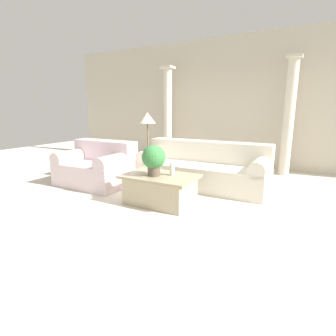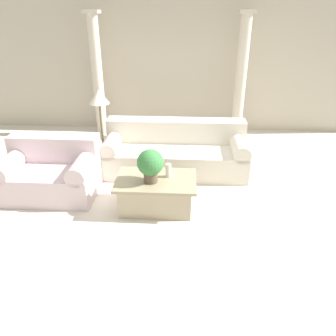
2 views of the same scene
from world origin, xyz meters
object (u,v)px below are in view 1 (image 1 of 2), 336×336
object	(u,v)px
sofa_long	(203,168)
potted_plant	(154,158)
loveseat	(97,166)
floor_lamp	(148,124)
coffee_table	(160,189)

from	to	relation	value
sofa_long	potted_plant	bearing A→B (deg)	-102.24
loveseat	floor_lamp	xyz separation A→B (m)	(0.59, 0.91, 0.78)
loveseat	floor_lamp	world-z (taller)	floor_lamp
loveseat	potted_plant	xyz separation A→B (m)	(1.57, -0.43, 0.37)
sofa_long	floor_lamp	distance (m)	1.50
sofa_long	potted_plant	size ratio (longest dim) A/B	5.17
loveseat	potted_plant	world-z (taller)	potted_plant
loveseat	coffee_table	size ratio (longest dim) A/B	1.22
coffee_table	potted_plant	world-z (taller)	potted_plant
potted_plant	sofa_long	bearing A→B (deg)	77.76
sofa_long	coffee_table	bearing A→B (deg)	-100.04
coffee_table	floor_lamp	size ratio (longest dim) A/B	0.81
sofa_long	loveseat	world-z (taller)	same
sofa_long	floor_lamp	size ratio (longest dim) A/B	1.75
coffee_table	potted_plant	distance (m)	0.50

